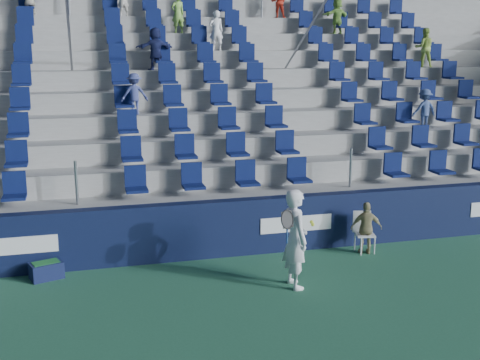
% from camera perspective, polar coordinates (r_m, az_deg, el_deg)
% --- Properties ---
extents(ground, '(70.00, 70.00, 0.00)m').
position_cam_1_polar(ground, '(10.08, 3.04, -12.98)').
color(ground, '#2D6A4A').
rests_on(ground, ground).
extents(sponsor_wall, '(24.00, 0.32, 1.20)m').
position_cam_1_polar(sponsor_wall, '(12.69, -1.27, -4.56)').
color(sponsor_wall, '#0F1637').
rests_on(sponsor_wall, ground).
extents(grandstand, '(24.00, 8.17, 6.63)m').
position_cam_1_polar(grandstand, '(17.26, -5.28, 5.22)').
color(grandstand, '#A4A49F').
rests_on(grandstand, ground).
extents(tennis_player, '(0.69, 0.70, 1.85)m').
position_cam_1_polar(tennis_player, '(11.01, 5.27, -5.55)').
color(tennis_player, white).
rests_on(tennis_player, ground).
extents(line_judge_chair, '(0.46, 0.47, 0.88)m').
position_cam_1_polar(line_judge_chair, '(13.22, 11.61, -4.56)').
color(line_judge_chair, white).
rests_on(line_judge_chair, ground).
extents(line_judge, '(0.71, 0.45, 1.13)m').
position_cam_1_polar(line_judge, '(13.08, 11.90, -4.48)').
color(line_judge, tan).
rests_on(line_judge, ground).
extents(ball_bin, '(0.68, 0.55, 0.33)m').
position_cam_1_polar(ball_bin, '(12.16, -17.89, -8.08)').
color(ball_bin, '#10173C').
rests_on(ball_bin, ground).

